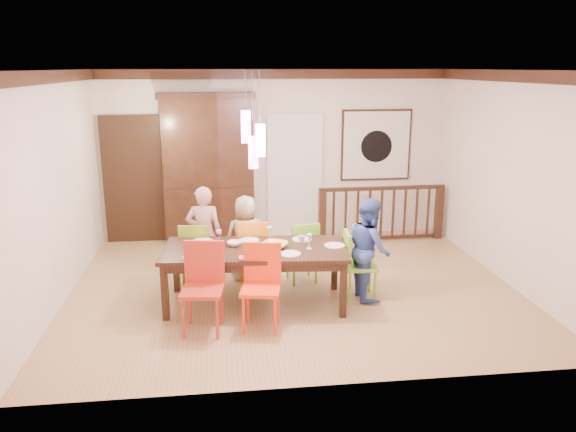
{
  "coord_description": "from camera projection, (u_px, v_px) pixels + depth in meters",
  "views": [
    {
      "loc": [
        -0.95,
        -7.17,
        2.94
      ],
      "look_at": [
        -0.08,
        -0.05,
        1.03
      ],
      "focal_mm": 35.0,
      "sensor_mm": 36.0,
      "label": 1
    }
  ],
  "objects": [
    {
      "name": "chair_far_left",
      "position": [
        197.0,
        249.0,
        7.67
      ],
      "size": [
        0.47,
        0.47,
        0.91
      ],
      "rotation": [
        0.0,
        0.0,
        2.99
      ],
      "color": "olive",
      "rests_on": "floor"
    },
    {
      "name": "wall_left",
      "position": [
        56.0,
        190.0,
        7.02
      ],
      "size": [
        0.0,
        5.0,
        5.0
      ],
      "primitive_type": "plane",
      "rotation": [
        1.57,
        0.0,
        1.57
      ],
      "color": "beige",
      "rests_on": "floor"
    },
    {
      "name": "wall_right",
      "position": [
        509.0,
        178.0,
        7.72
      ],
      "size": [
        0.0,
        5.0,
        5.0
      ],
      "primitive_type": "plane",
      "rotation": [
        1.57,
        0.0,
        -1.57
      ],
      "color": "beige",
      "rests_on": "floor"
    },
    {
      "name": "plate_end_right",
      "position": [
        335.0,
        245.0,
        7.07
      ],
      "size": [
        0.26,
        0.26,
        0.01
      ],
      "primitive_type": "cylinder",
      "color": "white",
      "rests_on": "dining_table"
    },
    {
      "name": "pendant_cluster",
      "position": [
        253.0,
        139.0,
        6.66
      ],
      "size": [
        0.27,
        0.21,
        1.14
      ],
      "color": "#FF4CA8",
      "rests_on": "ceiling"
    },
    {
      "name": "dining_table",
      "position": [
        255.0,
        254.0,
        7.03
      ],
      "size": [
        2.36,
        1.22,
        0.75
      ],
      "rotation": [
        0.0,
        0.0,
        -0.08
      ],
      "color": "black",
      "rests_on": "floor"
    },
    {
      "name": "chair_near_mid",
      "position": [
        261.0,
        283.0,
        6.39
      ],
      "size": [
        0.52,
        0.52,
        0.97
      ],
      "rotation": [
        0.0,
        0.0,
        -0.19
      ],
      "color": "#F53A12",
      "rests_on": "floor"
    },
    {
      "name": "china_hutch",
      "position": [
        209.0,
        169.0,
        9.49
      ],
      "size": [
        1.61,
        0.46,
        2.53
      ],
      "color": "black",
      "rests_on": "floor"
    },
    {
      "name": "chair_far_mid",
      "position": [
        254.0,
        247.0,
        7.73
      ],
      "size": [
        0.45,
        0.45,
        0.94
      ],
      "rotation": [
        0.0,
        0.0,
        3.07
      ],
      "color": "orange",
      "rests_on": "floor"
    },
    {
      "name": "cup_right",
      "position": [
        302.0,
        239.0,
        7.22
      ],
      "size": [
        0.12,
        0.12,
        0.09
      ],
      "primitive_type": "imported",
      "rotation": [
        0.0,
        0.0,
        -0.29
      ],
      "color": "silver",
      "rests_on": "dining_table"
    },
    {
      "name": "panel_door",
      "position": [
        135.0,
        182.0,
        9.54
      ],
      "size": [
        1.04,
        0.07,
        2.24
      ],
      "primitive_type": "cube",
      "color": "black",
      "rests_on": "wall_back"
    },
    {
      "name": "serving_bowl",
      "position": [
        275.0,
        246.0,
        6.97
      ],
      "size": [
        0.42,
        0.42,
        0.08
      ],
      "primitive_type": "imported",
      "rotation": [
        0.0,
        0.0,
        -0.43
      ],
      "color": "gold",
      "rests_on": "dining_table"
    },
    {
      "name": "plate_far_right",
      "position": [
        302.0,
        239.0,
        7.33
      ],
      "size": [
        0.26,
        0.26,
        0.01
      ],
      "primitive_type": "cylinder",
      "color": "white",
      "rests_on": "dining_table"
    },
    {
      "name": "plate_far_mid",
      "position": [
        249.0,
        240.0,
        7.28
      ],
      "size": [
        0.26,
        0.26,
        0.01
      ],
      "primitive_type": "cylinder",
      "color": "white",
      "rests_on": "dining_table"
    },
    {
      "name": "crown_molding",
      "position": [
        294.0,
        77.0,
        7.02
      ],
      "size": [
        6.0,
        5.0,
        0.16
      ],
      "primitive_type": null,
      "color": "black",
      "rests_on": "wall_back"
    },
    {
      "name": "chair_far_right",
      "position": [
        302.0,
        247.0,
        7.84
      ],
      "size": [
        0.46,
        0.46,
        0.88
      ],
      "rotation": [
        0.0,
        0.0,
        3.31
      ],
      "color": "#75BE2A",
      "rests_on": "floor"
    },
    {
      "name": "person_far_left",
      "position": [
        204.0,
        234.0,
        7.79
      ],
      "size": [
        0.53,
        0.38,
        1.37
      ],
      "primitive_type": "imported",
      "rotation": [
        0.0,
        0.0,
        3.04
      ],
      "color": "beige",
      "rests_on": "floor"
    },
    {
      "name": "wine_glass_a",
      "position": [
        219.0,
        237.0,
        7.11
      ],
      "size": [
        0.08,
        0.08,
        0.19
      ],
      "primitive_type": null,
      "color": "#590C19",
      "rests_on": "dining_table"
    },
    {
      "name": "wall_back",
      "position": [
        275.0,
        155.0,
        9.77
      ],
      "size": [
        6.0,
        0.0,
        6.0
      ],
      "primitive_type": "plane",
      "rotation": [
        1.57,
        0.0,
        0.0
      ],
      "color": "beige",
      "rests_on": "floor"
    },
    {
      "name": "person_far_mid",
      "position": [
        246.0,
        238.0,
        7.89
      ],
      "size": [
        0.62,
        0.44,
        1.21
      ],
      "primitive_type": "imported",
      "rotation": [
        0.0,
        0.0,
        3.23
      ],
      "color": "#BCAA8E",
      "rests_on": "floor"
    },
    {
      "name": "chair_near_left",
      "position": [
        202.0,
        283.0,
        6.29
      ],
      "size": [
        0.52,
        0.52,
        1.02
      ],
      "rotation": [
        0.0,
        0.0,
        -0.14
      ],
      "color": "#B52E1B",
      "rests_on": "floor"
    },
    {
      "name": "napkin",
      "position": [
        246.0,
        258.0,
        6.62
      ],
      "size": [
        0.18,
        0.14,
        0.01
      ],
      "primitive_type": "cube",
      "color": "#D83359",
      "rests_on": "dining_table"
    },
    {
      "name": "balustrade",
      "position": [
        381.0,
        213.0,
        9.7
      ],
      "size": [
        2.21,
        0.12,
        0.96
      ],
      "rotation": [
        0.0,
        0.0,
        0.02
      ],
      "color": "black",
      "rests_on": "floor"
    },
    {
      "name": "floor",
      "position": [
        293.0,
        287.0,
        7.74
      ],
      "size": [
        6.0,
        6.0,
        0.0
      ],
      "primitive_type": "plane",
      "color": "#AA8252",
      "rests_on": "ground"
    },
    {
      "name": "plate_near_mid",
      "position": [
        290.0,
        254.0,
        6.76
      ],
      "size": [
        0.26,
        0.26,
        0.01
      ],
      "primitive_type": "cylinder",
      "color": "white",
      "rests_on": "dining_table"
    },
    {
      "name": "wine_glass_d",
      "position": [
        309.0,
        241.0,
        6.95
      ],
      "size": [
        0.08,
        0.08,
        0.19
      ],
      "primitive_type": null,
      "color": "silver",
      "rests_on": "dining_table"
    },
    {
      "name": "chair_end_right",
      "position": [
        361.0,
        260.0,
        7.27
      ],
      "size": [
        0.42,
        0.42,
        0.89
      ],
      "rotation": [
        0.0,
        0.0,
        1.52
      ],
      "color": "#80B832",
      "rests_on": "floor"
    },
    {
      "name": "plate_far_left",
      "position": [
        203.0,
        241.0,
        7.25
      ],
      "size": [
        0.26,
        0.26,
        0.01
      ],
      "primitive_type": "cylinder",
      "color": "white",
      "rests_on": "dining_table"
    },
    {
      "name": "small_bowl",
      "position": [
        234.0,
        244.0,
        7.07
      ],
      "size": [
        0.22,
        0.22,
        0.06
      ],
      "primitive_type": "imported",
      "rotation": [
        0.0,
        0.0,
        0.23
      ],
      "color": "white",
      "rests_on": "dining_table"
    },
    {
      "name": "painting",
      "position": [
        376.0,
        145.0,
        9.9
      ],
      "size": [
        1.25,
        0.06,
        1.25
      ],
      "color": "black",
      "rests_on": "wall_back"
    },
    {
      "name": "wine_glass_c",
      "position": [
        254.0,
        248.0,
        6.68
      ],
      "size": [
        0.08,
        0.08,
        0.19
      ],
      "primitive_type": null,
      "color": "#590C19",
      "rests_on": "dining_table"
    },
    {
      "name": "ceiling",
      "position": [
        294.0,
        70.0,
        7.0
      ],
      "size": [
        6.0,
        6.0,
        0.0
      ],
      "primitive_type": "plane",
      "rotation": [
        3.14,
        0.0,
        0.0
      ],
      "color": "white",
      "rests_on": "wall_back"
    },
    {
      "name": "cup_left",
      "position": [
        214.0,
        248.0,
        6.86
      ],
      "size": [
        0.15,
        0.15,
        0.09
      ],
      "primitive_type": "imported",
      "rotation": [
        0.0,
        0.0,
        -0.32
      ],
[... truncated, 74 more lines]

